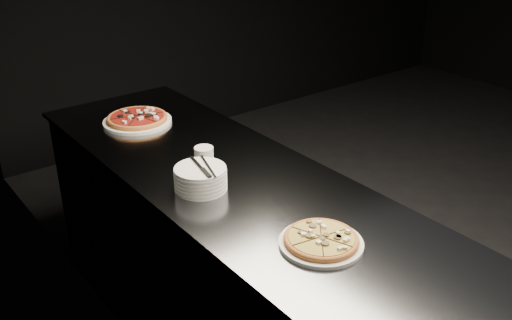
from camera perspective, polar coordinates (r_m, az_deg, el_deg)
floor at (r=4.24m, az=22.18°, el=-4.55°), size 5.00×5.00×0.00m
wall_left at (r=1.98m, az=-11.25°, el=7.65°), size 0.02×5.00×2.80m
counter at (r=2.58m, az=-2.04°, el=-10.82°), size 0.74×2.44×0.92m
pizza_mushroom at (r=1.92m, az=6.53°, el=-8.00°), size 0.29×0.29×0.03m
pizza_tomato at (r=2.93m, az=-11.78°, el=4.03°), size 0.37×0.37×0.04m
plate_stack at (r=2.24m, az=-5.57°, el=-1.83°), size 0.20×0.20×0.09m
cutlery at (r=2.21m, az=-5.22°, el=-0.80°), size 0.11×0.21×0.01m
ramekin at (r=2.45m, az=-5.23°, el=0.53°), size 0.08×0.08×0.07m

